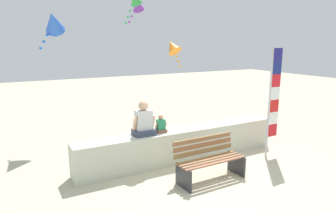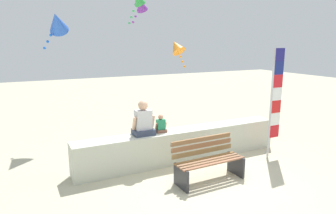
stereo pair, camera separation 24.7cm
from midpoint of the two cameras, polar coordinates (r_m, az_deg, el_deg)
name	(u,v)px [view 1 (the left image)]	position (r m, az deg, el deg)	size (l,w,h in m)	color
ground_plane	(213,180)	(6.75, 7.40, -13.30)	(40.00, 40.00, 0.00)	#BEB697
seawall_ledge	(182,145)	(7.61, 1.69, -7.02)	(5.34, 0.53, 0.78)	beige
park_bench	(209,161)	(6.62, 6.62, -9.93)	(1.53, 0.65, 0.88)	#956145
person_adult	(144,122)	(7.01, -5.58, -2.74)	(0.53, 0.39, 0.81)	#30394F
person_child	(161,125)	(7.22, -2.34, -3.44)	(0.28, 0.21, 0.43)	brown
flag_banner	(273,98)	(7.97, 18.13, 1.68)	(0.35, 0.05, 2.74)	#B7B7BC
kite_orange	(173,47)	(10.98, 0.20, 11.19)	(0.75, 0.77, 1.09)	orange
kite_blue	(53,22)	(9.43, -21.36, 14.55)	(0.81, 0.93, 1.16)	blue
kite_purple	(137,5)	(10.41, -6.54, 18.42)	(0.65, 0.63, 0.85)	purple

